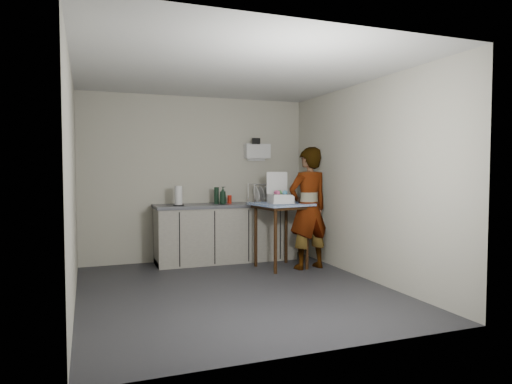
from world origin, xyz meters
name	(u,v)px	position (x,y,z in m)	size (l,w,h in m)	color
ground	(235,290)	(0.00, 0.00, 0.00)	(4.00, 4.00, 0.00)	#2C2B31
wall_back	(197,179)	(0.00, 1.99, 1.30)	(3.60, 0.02, 2.60)	beige
wall_right	(364,181)	(1.79, 0.00, 1.30)	(0.02, 4.00, 2.60)	beige
wall_left	(73,184)	(-1.79, 0.00, 1.30)	(0.02, 4.00, 2.60)	beige
ceiling	(235,72)	(0.00, 0.00, 2.60)	(3.60, 4.00, 0.01)	white
kitchen_counter	(226,234)	(0.40, 1.70, 0.43)	(2.24, 0.62, 0.91)	black
wall_shelf	(257,151)	(1.00, 1.92, 1.75)	(0.42, 0.18, 0.37)	white
side_table	(281,211)	(1.01, 0.94, 0.83)	(0.85, 0.85, 0.96)	#34180B
standing_man	(308,208)	(1.36, 0.77, 0.89)	(0.65, 0.43, 1.77)	#B2A593
soap_bottle	(223,195)	(0.32, 1.63, 1.05)	(0.10, 0.11, 0.27)	black
soda_can	(230,199)	(0.47, 1.77, 0.97)	(0.07, 0.07, 0.13)	red
dark_bottle	(216,196)	(0.24, 1.71, 1.04)	(0.08, 0.08, 0.26)	black
paper_towel	(178,196)	(-0.38, 1.59, 1.05)	(0.16, 0.16, 0.29)	black
dish_rack	(262,198)	(1.01, 1.70, 0.98)	(0.44, 0.33, 0.31)	white
bakery_box	(280,196)	(1.00, 0.96, 1.06)	(0.35, 0.36, 0.45)	white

